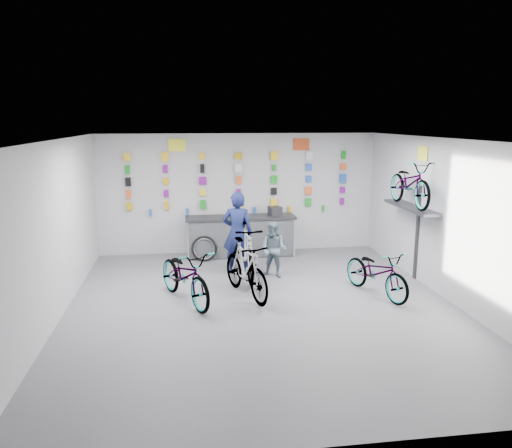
{
  "coord_description": "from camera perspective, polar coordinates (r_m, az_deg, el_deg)",
  "views": [
    {
      "loc": [
        -1.31,
        -8.44,
        3.33
      ],
      "look_at": [
        0.08,
        1.4,
        1.25
      ],
      "focal_mm": 35.0,
      "sensor_mm": 36.0,
      "label": 1
    }
  ],
  "objects": [
    {
      "name": "wall_left",
      "position": [
        8.91,
        -22.09,
        -0.91
      ],
      "size": [
        0.0,
        8.0,
        8.0
      ],
      "primitive_type": "plane",
      "rotation": [
        1.57,
        0.0,
        1.57
      ],
      "color": "#B3B4B6",
      "rests_on": "floor"
    },
    {
      "name": "ceiling",
      "position": [
        8.55,
        0.79,
        9.62
      ],
      "size": [
        8.0,
        8.0,
        0.0
      ],
      "primitive_type": "plane",
      "rotation": [
        3.14,
        0.0,
        0.0
      ],
      "color": "white",
      "rests_on": "wall_back"
    },
    {
      "name": "floor",
      "position": [
        9.17,
        0.74,
        -9.47
      ],
      "size": [
        8.0,
        8.0,
        0.0
      ],
      "primitive_type": "plane",
      "color": "#4F4F54",
      "rests_on": "ground"
    },
    {
      "name": "bike_right",
      "position": [
        9.9,
        13.63,
        -5.35
      ],
      "size": [
        1.16,
        1.86,
        0.92
      ],
      "primitive_type": "imported",
      "rotation": [
        0.0,
        0.0,
        0.34
      ],
      "color": "gray",
      "rests_on": "floor"
    },
    {
      "name": "clerk",
      "position": [
        10.87,
        -2.12,
        -1.03
      ],
      "size": [
        0.75,
        0.59,
        1.82
      ],
      "primitive_type": "imported",
      "rotation": [
        0.0,
        0.0,
        2.89
      ],
      "color": "#121A44",
      "rests_on": "floor"
    },
    {
      "name": "sign_right",
      "position": [
        12.77,
        5.2,
        9.05
      ],
      "size": [
        0.42,
        0.02,
        0.3
      ],
      "primitive_type": "cube",
      "color": "#C54B20",
      "rests_on": "wall_back"
    },
    {
      "name": "register",
      "position": [
        12.38,
        2.18,
        1.5
      ],
      "size": [
        0.34,
        0.36,
        0.22
      ],
      "primitive_type": "cube",
      "rotation": [
        0.0,
        0.0,
        0.23
      ],
      "color": "black",
      "rests_on": "counter"
    },
    {
      "name": "wall_bracket",
      "position": [
        10.86,
        17.38,
        1.4
      ],
      "size": [
        0.39,
        1.9,
        2.0
      ],
      "color": "#333338",
      "rests_on": "wall_right"
    },
    {
      "name": "wall_back",
      "position": [
        12.64,
        -2.02,
        3.51
      ],
      "size": [
        7.0,
        0.0,
        7.0
      ],
      "primitive_type": "plane",
      "rotation": [
        1.57,
        0.0,
        0.0
      ],
      "color": "#B3B4B6",
      "rests_on": "floor"
    },
    {
      "name": "bike_wall",
      "position": [
        10.74,
        17.2,
        4.48
      ],
      "size": [
        0.63,
        1.8,
        0.95
      ],
      "primitive_type": "imported",
      "color": "gray",
      "rests_on": "wall_bracket"
    },
    {
      "name": "sign_left",
      "position": [
        12.43,
        -9.02,
        8.88
      ],
      "size": [
        0.42,
        0.02,
        0.3
      ],
      "primitive_type": "cube",
      "color": "#FDFF36",
      "rests_on": "wall_back"
    },
    {
      "name": "bike_left",
      "position": [
        9.35,
        -8.11,
        -5.82
      ],
      "size": [
        1.44,
        2.07,
        1.03
      ],
      "primitive_type": "imported",
      "rotation": [
        0.0,
        0.0,
        0.43
      ],
      "color": "gray",
      "rests_on": "floor"
    },
    {
      "name": "wall_right",
      "position": [
        9.88,
        21.24,
        0.35
      ],
      "size": [
        0.0,
        8.0,
        8.0
      ],
      "primitive_type": "plane",
      "rotation": [
        1.57,
        0.0,
        -1.57
      ],
      "color": "#B3B4B6",
      "rests_on": "floor"
    },
    {
      "name": "bike_center",
      "position": [
        9.52,
        -1.17,
        -5.15
      ],
      "size": [
        1.07,
        1.91,
        1.1
      ],
      "primitive_type": "imported",
      "rotation": [
        0.0,
        0.0,
        0.32
      ],
      "color": "gray",
      "rests_on": "floor"
    },
    {
      "name": "bike_service",
      "position": [
        10.64,
        -1.11,
        -3.08
      ],
      "size": [
        0.59,
        1.98,
        1.18
      ],
      "primitive_type": "imported",
      "rotation": [
        0.0,
        0.0,
        0.02
      ],
      "color": "gray",
      "rests_on": "floor"
    },
    {
      "name": "wall_front",
      "position": [
        4.98,
        7.93,
        -9.88
      ],
      "size": [
        7.0,
        0.0,
        7.0
      ],
      "primitive_type": "plane",
      "rotation": [
        -1.57,
        0.0,
        0.0
      ],
      "color": "#B3B4B6",
      "rests_on": "floor"
    },
    {
      "name": "spare_wheel",
      "position": [
        12.0,
        -5.94,
        -2.83
      ],
      "size": [
        0.63,
        0.22,
        0.62
      ],
      "rotation": [
        0.0,
        0.0,
        -0.08
      ],
      "color": "black",
      "rests_on": "floor"
    },
    {
      "name": "counter",
      "position": [
        12.38,
        -1.76,
        -1.44
      ],
      "size": [
        2.7,
        0.66,
        1.0
      ],
      "color": "black",
      "rests_on": "floor"
    },
    {
      "name": "sign_side",
      "position": [
        10.78,
        18.51,
        7.62
      ],
      "size": [
        0.02,
        0.4,
        0.3
      ],
      "primitive_type": "cube",
      "color": "#FDFF36",
      "rests_on": "wall_right"
    },
    {
      "name": "merch_wall",
      "position": [
        12.53,
        -1.78,
        4.87
      ],
      "size": [
        5.56,
        0.08,
        1.56
      ],
      "color": "#CB9C0C",
      "rests_on": "wall_back"
    },
    {
      "name": "customer",
      "position": [
        10.67,
        2.04,
        -2.96
      ],
      "size": [
        0.74,
        0.7,
        1.21
      ],
      "primitive_type": "imported",
      "rotation": [
        0.0,
        0.0,
        -0.56
      ],
      "color": "slate",
      "rests_on": "floor"
    }
  ]
}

